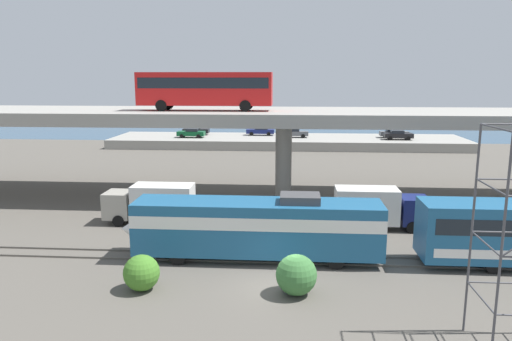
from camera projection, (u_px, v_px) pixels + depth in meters
ground_plane at (276, 286)px, 26.52m from camera, size 260.00×260.00×0.00m
rail_strip_near at (278, 263)px, 29.73m from camera, size 110.00×0.12×0.12m
rail_strip_far at (278, 254)px, 31.12m from camera, size 110.00×0.12×0.12m
train_locomotive at (245, 225)px, 30.17m from camera, size 16.20×3.04×4.18m
highway_overpass at (284, 118)px, 44.70m from camera, size 96.00×11.12×8.16m
transit_bus_on_overpass at (205, 87)px, 43.73m from camera, size 12.00×2.68×3.40m
service_truck_west at (378, 207)px, 36.44m from camera, size 6.80×2.46×3.04m
service_truck_east at (152, 203)px, 37.69m from camera, size 6.80×2.46×3.04m
pier_parking_lot at (287, 141)px, 80.25m from camera, size 56.93×12.38×1.42m
parked_car_0 at (196, 130)px, 83.34m from camera, size 4.41×1.91×1.50m
parked_car_1 at (261, 131)px, 82.63m from camera, size 4.67×1.90×1.50m
parked_car_2 at (398, 135)px, 76.78m from camera, size 4.41×1.92×1.50m
parked_car_3 at (394, 133)px, 79.31m from camera, size 4.52×1.93×1.50m
parked_car_4 at (294, 133)px, 79.67m from camera, size 4.44×1.85×1.50m
parked_car_5 at (191, 133)px, 79.49m from camera, size 4.43×1.98×1.50m
harbor_water at (289, 131)px, 102.91m from camera, size 140.00×36.00×0.01m
shrub_left at (141, 273)px, 25.90m from camera, size 1.93×1.93×1.93m
shrub_right at (296, 275)px, 25.35m from camera, size 2.15×2.15×2.15m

